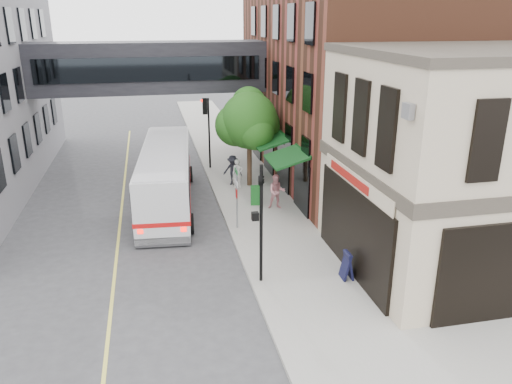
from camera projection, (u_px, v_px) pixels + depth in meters
name	position (u px, v px, depth m)	size (l,w,h in m)	color
ground	(262.00, 314.00, 16.76)	(120.00, 120.00, 0.00)	#38383A
sidewalk_main	(243.00, 181.00, 30.03)	(4.00, 60.00, 0.15)	gray
corner_building	(481.00, 162.00, 18.98)	(10.19, 8.12, 8.45)	#B6A98B
brick_building	(368.00, 59.00, 30.23)	(13.76, 18.00, 14.00)	#552B1A
skyway_bridge	(150.00, 67.00, 30.57)	(14.00, 3.18, 3.00)	black
traffic_signal_near	(260.00, 210.00, 17.68)	(0.44, 0.22, 4.60)	black
traffic_signal_far	(206.00, 119.00, 31.36)	(0.53, 0.28, 4.50)	black
street_sign_pole	(237.00, 192.00, 22.64)	(0.08, 0.75, 3.00)	gray
street_tree	(248.00, 120.00, 28.07)	(3.80, 3.20, 5.60)	#382619
lane_marking	(121.00, 216.00, 24.97)	(0.12, 40.00, 0.01)	#D8CC4C
bus	(166.00, 174.00, 26.07)	(3.41, 11.20, 2.97)	silver
pedestrian_a	(238.00, 174.00, 28.46)	(0.60, 0.39, 1.64)	silver
pedestrian_b	(277.00, 192.00, 25.33)	(0.87, 0.68, 1.78)	#D2888F
pedestrian_c	(233.00, 170.00, 28.89)	(1.13, 0.65, 1.75)	black
newspaper_box	(255.00, 195.00, 26.00)	(0.49, 0.43, 0.97)	#155E1D
sandwich_board	(347.00, 265.00, 18.61)	(0.38, 0.60, 1.07)	black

